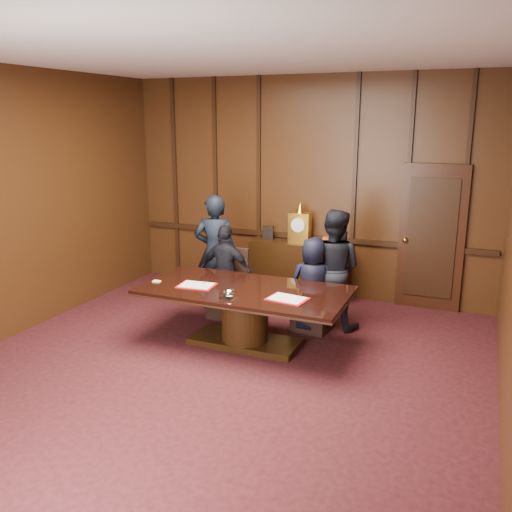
{
  "coord_description": "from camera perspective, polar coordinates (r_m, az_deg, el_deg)",
  "views": [
    {
      "loc": [
        2.65,
        -4.83,
        2.84
      ],
      "look_at": [
        -0.07,
        1.62,
        1.05
      ],
      "focal_mm": 38.0,
      "sensor_mm": 36.0,
      "label": 1
    }
  ],
  "objects": [
    {
      "name": "room",
      "position": [
        5.71,
        -4.54,
        3.02
      ],
      "size": [
        7.0,
        7.04,
        3.5
      ],
      "color": "black",
      "rests_on": "ground"
    },
    {
      "name": "sideboard",
      "position": [
        8.83,
        4.55,
        -1.17
      ],
      "size": [
        1.6,
        0.45,
        1.54
      ],
      "color": "black",
      "rests_on": "ground"
    },
    {
      "name": "conference_table",
      "position": [
        6.9,
        -1.19,
        -5.4
      ],
      "size": [
        2.62,
        1.32,
        0.76
      ],
      "color": "black",
      "rests_on": "ground"
    },
    {
      "name": "folder_left",
      "position": [
        6.95,
        -6.27,
        -3.09
      ],
      "size": [
        0.49,
        0.37,
        0.02
      ],
      "rotation": [
        0.0,
        0.0,
        0.1
      ],
      "color": "#B01013",
      "rests_on": "conference_table"
    },
    {
      "name": "folder_right",
      "position": [
        6.41,
        3.34,
        -4.52
      ],
      "size": [
        0.5,
        0.39,
        0.02
      ],
      "rotation": [
        0.0,
        0.0,
        -0.14
      ],
      "color": "#B01013",
      "rests_on": "conference_table"
    },
    {
      "name": "inkstand",
      "position": [
        6.41,
        -2.84,
        -4.08
      ],
      "size": [
        0.2,
        0.14,
        0.12
      ],
      "color": "white",
      "rests_on": "conference_table"
    },
    {
      "name": "notepad",
      "position": [
        7.2,
        -10.41,
        -2.63
      ],
      "size": [
        0.1,
        0.07,
        0.01
      ],
      "primitive_type": "cube",
      "rotation": [
        0.0,
        0.0,
        0.02
      ],
      "color": "#FFE77C",
      "rests_on": "conference_table"
    },
    {
      "name": "chair_left",
      "position": [
        7.98,
        -2.89,
        -4.29
      ],
      "size": [
        0.48,
        0.48,
        0.99
      ],
      "rotation": [
        0.0,
        0.0,
        -0.0
      ],
      "color": "black",
      "rests_on": "ground"
    },
    {
      "name": "chair_right",
      "position": [
        7.54,
        6.12,
        -5.5
      ],
      "size": [
        0.53,
        0.53,
        0.99
      ],
      "rotation": [
        0.0,
        0.0,
        -0.11
      ],
      "color": "black",
      "rests_on": "ground"
    },
    {
      "name": "signatory_left",
      "position": [
        7.8,
        -3.17,
        -1.7
      ],
      "size": [
        0.81,
        0.34,
        1.38
      ],
      "primitive_type": "imported",
      "rotation": [
        0.0,
        0.0,
        3.14
      ],
      "color": "black",
      "rests_on": "ground"
    },
    {
      "name": "signatory_right",
      "position": [
        7.35,
        6.0,
        -3.04
      ],
      "size": [
        0.72,
        0.56,
        1.31
      ],
      "primitive_type": "imported",
      "rotation": [
        0.0,
        0.0,
        3.38
      ],
      "color": "black",
      "rests_on": "ground"
    },
    {
      "name": "witness_left",
      "position": [
        8.17,
        -4.29,
        0.38
      ],
      "size": [
        0.74,
        0.6,
        1.75
      ],
      "primitive_type": "imported",
      "rotation": [
        0.0,
        0.0,
        3.47
      ],
      "color": "black",
      "rests_on": "ground"
    },
    {
      "name": "witness_right",
      "position": [
        7.51,
        8.09,
        -1.34
      ],
      "size": [
        0.85,
        0.68,
        1.66
      ],
      "primitive_type": "imported",
      "rotation": [
        0.0,
        0.0,
        3.07
      ],
      "color": "black",
      "rests_on": "ground"
    }
  ]
}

